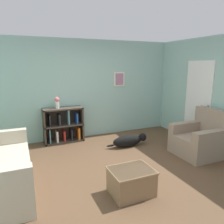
{
  "coord_description": "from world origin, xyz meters",
  "views": [
    {
      "loc": [
        -1.66,
        -3.41,
        1.96
      ],
      "look_at": [
        0.0,
        0.4,
        1.05
      ],
      "focal_mm": 35.0,
      "sensor_mm": 36.0,
      "label": 1
    }
  ],
  "objects_px": {
    "coffee_table": "(131,181)",
    "vase": "(57,102)",
    "bookshelf": "(64,125)",
    "couch": "(0,171)",
    "dog": "(129,140)",
    "recliner_chair": "(201,139)"
  },
  "relations": [
    {
      "from": "couch",
      "to": "bookshelf",
      "type": "bearing_deg",
      "value": 53.7
    },
    {
      "from": "couch",
      "to": "bookshelf",
      "type": "height_order",
      "value": "bookshelf"
    },
    {
      "from": "dog",
      "to": "coffee_table",
      "type": "bearing_deg",
      "value": -116.9
    },
    {
      "from": "dog",
      "to": "recliner_chair",
      "type": "bearing_deg",
      "value": -40.73
    },
    {
      "from": "bookshelf",
      "to": "recliner_chair",
      "type": "xyz_separation_m",
      "value": [
        2.6,
        -2.04,
        -0.08
      ]
    },
    {
      "from": "bookshelf",
      "to": "couch",
      "type": "bearing_deg",
      "value": -126.3
    },
    {
      "from": "bookshelf",
      "to": "coffee_table",
      "type": "height_order",
      "value": "bookshelf"
    },
    {
      "from": "vase",
      "to": "dog",
      "type": "bearing_deg",
      "value": -32.54
    },
    {
      "from": "dog",
      "to": "vase",
      "type": "xyz_separation_m",
      "value": [
        -1.51,
        0.97,
        0.9
      ]
    },
    {
      "from": "bookshelf",
      "to": "dog",
      "type": "bearing_deg",
      "value": -35.65
    },
    {
      "from": "coffee_table",
      "to": "dog",
      "type": "height_order",
      "value": "coffee_table"
    },
    {
      "from": "couch",
      "to": "dog",
      "type": "bearing_deg",
      "value": 17.71
    },
    {
      "from": "couch",
      "to": "recliner_chair",
      "type": "distance_m",
      "value": 3.97
    },
    {
      "from": "couch",
      "to": "bookshelf",
      "type": "distance_m",
      "value": 2.32
    },
    {
      "from": "recliner_chair",
      "to": "bookshelf",
      "type": "bearing_deg",
      "value": 141.87
    },
    {
      "from": "couch",
      "to": "coffee_table",
      "type": "height_order",
      "value": "couch"
    },
    {
      "from": "coffee_table",
      "to": "dog",
      "type": "distance_m",
      "value": 2.0
    },
    {
      "from": "couch",
      "to": "vase",
      "type": "xyz_separation_m",
      "value": [
        1.24,
        1.84,
        0.71
      ]
    },
    {
      "from": "coffee_table",
      "to": "vase",
      "type": "xyz_separation_m",
      "value": [
        -0.61,
        2.74,
        0.83
      ]
    },
    {
      "from": "couch",
      "to": "vase",
      "type": "distance_m",
      "value": 2.33
    },
    {
      "from": "couch",
      "to": "coffee_table",
      "type": "relative_size",
      "value": 2.87
    },
    {
      "from": "bookshelf",
      "to": "vase",
      "type": "xyz_separation_m",
      "value": [
        -0.14,
        -0.02,
        0.62
      ]
    }
  ]
}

